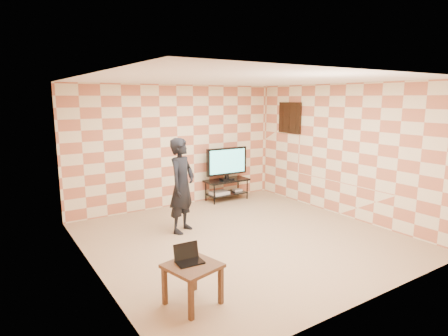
{
  "coord_description": "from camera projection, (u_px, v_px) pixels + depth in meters",
  "views": [
    {
      "loc": [
        -3.67,
        -5.02,
        2.41
      ],
      "look_at": [
        0.0,
        0.6,
        1.15
      ],
      "focal_mm": 30.0,
      "sensor_mm": 36.0,
      "label": 1
    }
  ],
  "objects": [
    {
      "name": "wall_right",
      "position": [
        342.0,
        151.0,
        7.64
      ],
      "size": [
        0.02,
        5.0,
        2.7
      ],
      "primitive_type": "cube",
      "color": "beige",
      "rests_on": "ground"
    },
    {
      "name": "game_console",
      "position": [
        237.0,
        190.0,
        9.13
      ],
      "size": [
        0.22,
        0.17,
        0.05
      ],
      "primitive_type": "cube",
      "rotation": [
        0.0,
        0.0,
        -0.08
      ],
      "color": "silver",
      "rests_on": "tv_stand"
    },
    {
      "name": "ceiling",
      "position": [
        244.0,
        80.0,
        6.05
      ],
      "size": [
        5.0,
        5.0,
        0.02
      ],
      "primitive_type": "cube",
      "color": "white",
      "rests_on": "wall_back"
    },
    {
      "name": "wall_left",
      "position": [
        91.0,
        179.0,
        4.96
      ],
      "size": [
        0.02,
        5.0,
        2.7
      ],
      "primitive_type": "cube",
      "color": "beige",
      "rests_on": "ground"
    },
    {
      "name": "laptop",
      "position": [
        188.0,
        258.0,
        4.43
      ],
      "size": [
        0.33,
        0.27,
        0.21
      ],
      "color": "black",
      "rests_on": "side_table"
    },
    {
      "name": "side_table",
      "position": [
        193.0,
        271.0,
        4.37
      ],
      "size": [
        0.67,
        0.67,
        0.5
      ],
      "color": "#352115",
      "rests_on": "floor"
    },
    {
      "name": "tv_stand",
      "position": [
        227.0,
        185.0,
        8.92
      ],
      "size": [
        1.06,
        0.48,
        0.5
      ],
      "color": "black",
      "rests_on": "floor"
    },
    {
      "name": "wall_back",
      "position": [
        178.0,
        146.0,
        8.36
      ],
      "size": [
        5.0,
        0.02,
        2.7
      ],
      "primitive_type": "cube",
      "color": "beige",
      "rests_on": "ground"
    },
    {
      "name": "wall_front",
      "position": [
        373.0,
        193.0,
        4.24
      ],
      "size": [
        5.0,
        0.02,
        2.7
      ],
      "primitive_type": "cube",
      "color": "beige",
      "rests_on": "ground"
    },
    {
      "name": "dvd_player",
      "position": [
        219.0,
        193.0,
        8.82
      ],
      "size": [
        0.43,
        0.32,
        0.07
      ],
      "primitive_type": "cube",
      "rotation": [
        0.0,
        0.0,
        0.07
      ],
      "color": "silver",
      "rests_on": "tv_stand"
    },
    {
      "name": "tv",
      "position": [
        227.0,
        162.0,
        8.82
      ],
      "size": [
        1.05,
        0.21,
        0.76
      ],
      "color": "black",
      "rests_on": "tv_stand"
    },
    {
      "name": "person",
      "position": [
        182.0,
        185.0,
        6.72
      ],
      "size": [
        0.75,
        0.69,
        1.72
      ],
      "primitive_type": "imported",
      "rotation": [
        0.0,
        0.0,
        0.59
      ],
      "color": "black",
      "rests_on": "floor"
    },
    {
      "name": "wall_art",
      "position": [
        290.0,
        118.0,
        8.79
      ],
      "size": [
        0.04,
        0.72,
        0.72
      ],
      "color": "black",
      "rests_on": "wall_right"
    },
    {
      "name": "floor",
      "position": [
        243.0,
        238.0,
        6.55
      ],
      "size": [
        5.0,
        5.0,
        0.0
      ],
      "primitive_type": "plane",
      "color": "tan",
      "rests_on": "ground"
    }
  ]
}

